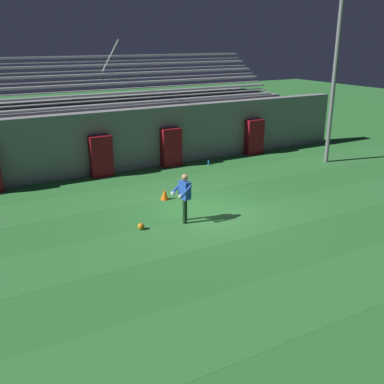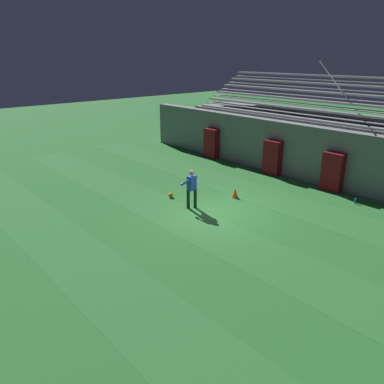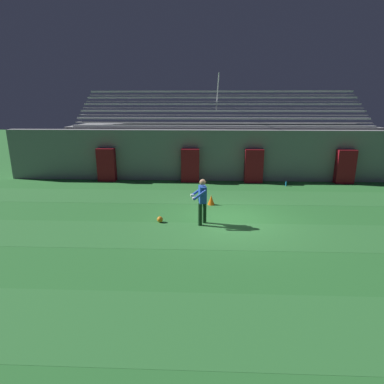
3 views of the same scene
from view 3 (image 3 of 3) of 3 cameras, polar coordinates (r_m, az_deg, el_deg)
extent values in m
plane|color=#2D7533|center=(12.20, 6.59, -4.88)|extent=(80.00, 80.00, 0.00)
cube|color=#337A38|center=(6.93, 10.34, -22.49)|extent=(28.00, 2.24, 0.01)
cube|color=#337A38|center=(10.80, 7.16, -7.68)|extent=(28.00, 2.24, 0.01)
cube|color=#337A38|center=(15.01, 5.80, -0.90)|extent=(28.00, 2.24, 0.01)
cube|color=gray|center=(18.15, 5.28, 6.52)|extent=(24.00, 0.60, 2.80)
cube|color=maroon|center=(17.68, -0.31, 4.74)|extent=(0.99, 0.44, 1.82)
cube|color=maroon|center=(17.86, 10.91, 4.57)|extent=(0.99, 0.44, 1.82)
cube|color=maroon|center=(18.49, -14.95, 4.69)|extent=(0.99, 0.44, 1.82)
cube|color=maroon|center=(19.22, 25.58, 4.08)|extent=(0.99, 0.44, 1.82)
cube|color=gray|center=(20.81, 4.93, 7.84)|extent=(18.00, 4.60, 2.90)
cube|color=#B7B7BC|center=(18.71, 5.29, 11.58)|extent=(17.10, 0.36, 0.10)
cube|color=gray|center=(18.53, 5.30, 10.83)|extent=(17.10, 0.60, 0.04)
cube|color=#B7B7BC|center=(19.39, 5.22, 12.91)|extent=(17.10, 0.36, 0.10)
cube|color=gray|center=(19.20, 5.23, 12.19)|extent=(17.10, 0.60, 0.04)
cube|color=#B7B7BC|center=(20.07, 5.15, 14.14)|extent=(17.10, 0.36, 0.10)
cube|color=gray|center=(19.88, 5.16, 13.46)|extent=(17.10, 0.60, 0.04)
cube|color=#B7B7BC|center=(20.77, 5.09, 15.29)|extent=(17.10, 0.36, 0.10)
cube|color=gray|center=(20.57, 5.10, 14.65)|extent=(17.10, 0.60, 0.04)
cube|color=#B7B7BC|center=(21.47, 5.03, 16.37)|extent=(17.10, 0.36, 0.10)
cube|color=gray|center=(21.27, 5.04, 15.76)|extent=(17.10, 0.60, 0.04)
cube|color=#B7B7BC|center=(22.18, 4.97, 17.38)|extent=(17.10, 0.36, 0.10)
cube|color=gray|center=(21.97, 4.98, 16.80)|extent=(17.10, 0.60, 0.04)
cylinder|color=#B7B7BC|center=(20.16, 4.55, 17.15)|extent=(0.06, 3.33, 2.05)
cylinder|color=#143319|center=(11.43, 1.45, -4.01)|extent=(0.16, 0.16, 0.82)
cylinder|color=#143319|center=(11.67, 2.24, -3.60)|extent=(0.16, 0.16, 0.82)
cube|color=#234CB2|center=(11.34, 1.88, -0.42)|extent=(0.31, 0.42, 0.60)
sphere|color=#A37556|center=(11.22, 1.90, 1.74)|extent=(0.22, 0.22, 0.22)
cylinder|color=#234CB2|center=(11.07, 1.39, -0.54)|extent=(0.49, 0.18, 0.37)
cylinder|color=#234CB2|center=(11.53, 0.99, 0.12)|extent=(0.49, 0.18, 0.37)
cube|color=silver|center=(11.11, 0.34, -1.17)|extent=(0.13, 0.13, 0.08)
cube|color=silver|center=(11.49, 0.03, -0.60)|extent=(0.13, 0.13, 0.08)
sphere|color=orange|center=(11.87, -5.72, -4.87)|extent=(0.22, 0.22, 0.22)
cone|color=orange|center=(13.81, 3.42, -1.42)|extent=(0.30, 0.30, 0.42)
cylinder|color=#1E8CD8|center=(17.58, 16.37, 1.39)|extent=(0.07, 0.07, 0.24)
camera|label=1|loc=(7.05, -103.05, 10.23)|focal=42.00mm
camera|label=2|loc=(11.06, 88.83, 10.07)|focal=35.00mm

